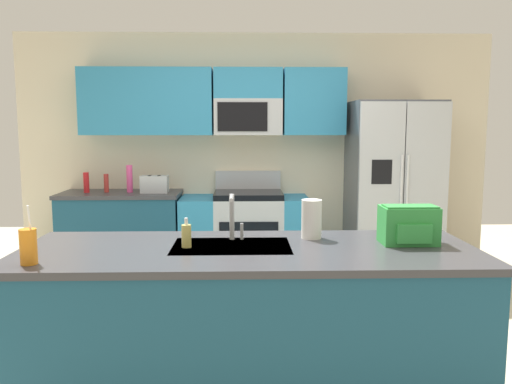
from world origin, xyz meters
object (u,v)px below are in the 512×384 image
object	(u,v)px
pepper_mill	(106,183)
sink_faucet	(233,213)
refrigerator	(393,190)
toaster	(155,184)
drink_cup_orange	(28,246)
bottle_pink	(130,179)
paper_towel_roll	(311,219)
backpack	(409,224)
soap_dispenser	(186,235)
bottle_red	(86,182)
range_oven	(245,234)

from	to	relation	value
pepper_mill	sink_faucet	world-z (taller)	sink_faucet
refrigerator	toaster	size ratio (longest dim) A/B	6.61
pepper_mill	drink_cup_orange	size ratio (longest dim) A/B	0.64
bottle_pink	paper_towel_roll	bearing A→B (deg)	-54.73
refrigerator	backpack	xyz separation A→B (m)	(-0.62, -2.38, 0.09)
soap_dispenser	paper_towel_roll	size ratio (longest dim) A/B	0.71
bottle_red	sink_faucet	size ratio (longest dim) A/B	0.75
bottle_pink	backpack	world-z (taller)	bottle_pink
toaster	bottle_pink	size ratio (longest dim) A/B	0.98
backpack	paper_towel_roll	bearing A→B (deg)	163.42
soap_dispenser	paper_towel_roll	bearing A→B (deg)	16.28
refrigerator	soap_dispenser	xyz separation A→B (m)	(-1.91, -2.44, 0.04)
backpack	soap_dispenser	bearing A→B (deg)	-177.62
drink_cup_orange	backpack	world-z (taller)	drink_cup_orange
pepper_mill	drink_cup_orange	xyz separation A→B (m)	(0.37, -2.85, -0.01)
refrigerator	bottle_pink	xyz separation A→B (m)	(-2.78, 0.06, 0.12)
refrigerator	backpack	world-z (taller)	refrigerator
bottle_pink	paper_towel_roll	distance (m)	2.79
soap_dispenser	bottle_pink	bearing A→B (deg)	109.16
range_oven	bottle_red	xyz separation A→B (m)	(-1.66, -0.02, 0.56)
toaster	bottle_red	size ratio (longest dim) A/B	1.32
range_oven	pepper_mill	size ratio (longest dim) A/B	7.04
bottle_red	paper_towel_roll	world-z (taller)	paper_towel_roll
bottle_pink	backpack	xyz separation A→B (m)	(2.16, -2.45, -0.03)
pepper_mill	bottle_pink	world-z (taller)	bottle_pink
bottle_red	range_oven	bearing A→B (deg)	0.82
refrigerator	drink_cup_orange	size ratio (longest dim) A/B	6.18
range_oven	bottle_pink	size ratio (longest dim) A/B	4.74
range_oven	pepper_mill	xyz separation A→B (m)	(-1.46, -0.00, 0.55)
toaster	paper_towel_roll	bearing A→B (deg)	-59.00
soap_dispenser	range_oven	bearing A→B (deg)	82.15
paper_towel_roll	pepper_mill	bearing A→B (deg)	129.10
range_oven	paper_towel_roll	distance (m)	2.40
toaster	bottle_red	world-z (taller)	bottle_red
refrigerator	bottle_red	bearing A→B (deg)	179.14
toaster	backpack	bearing A→B (deg)	-51.73
sink_faucet	drink_cup_orange	world-z (taller)	drink_cup_orange
pepper_mill	bottle_red	xyz separation A→B (m)	(-0.20, -0.02, 0.01)
bottle_red	paper_towel_roll	size ratio (longest dim) A/B	0.89
soap_dispenser	drink_cup_orange	bearing A→B (deg)	-155.39
paper_towel_roll	backpack	xyz separation A→B (m)	(0.55, -0.16, -0.00)
range_oven	bottle_pink	bearing A→B (deg)	-179.48
sink_faucet	paper_towel_roll	xyz separation A→B (m)	(0.48, 0.05, -0.05)
toaster	drink_cup_orange	bearing A→B (deg)	-93.02
refrigerator	sink_faucet	world-z (taller)	refrigerator
drink_cup_orange	paper_towel_roll	world-z (taller)	drink_cup_orange
range_oven	backpack	size ratio (longest dim) A/B	4.25
refrigerator	bottle_pink	world-z (taller)	refrigerator
bottle_red	backpack	world-z (taller)	backpack
pepper_mill	soap_dispenser	size ratio (longest dim) A/B	1.14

